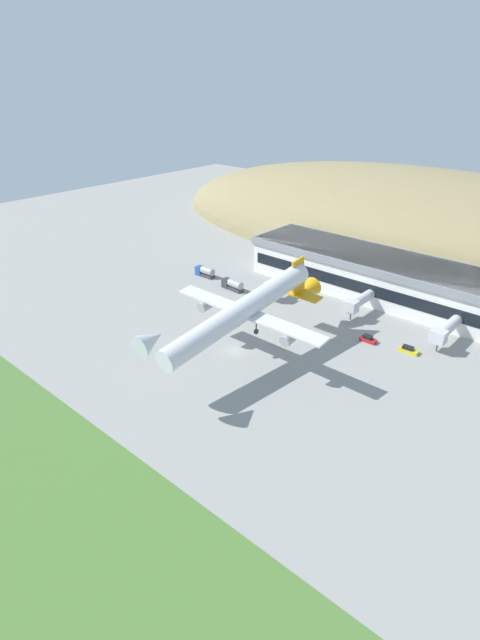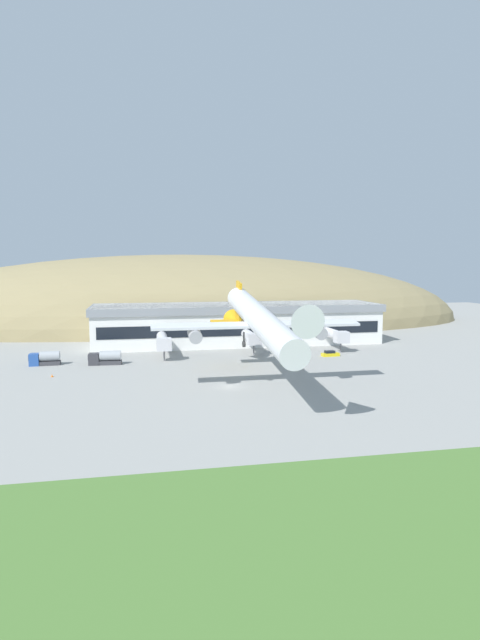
# 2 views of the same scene
# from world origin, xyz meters

# --- Properties ---
(ground_plane) EXTENTS (349.64, 349.64, 0.00)m
(ground_plane) POSITION_xyz_m (0.00, 0.00, 0.00)
(ground_plane) COLOR gray
(grass_strip_foreground) EXTENTS (314.68, 29.37, 0.08)m
(grass_strip_foreground) POSITION_xyz_m (0.00, -50.63, 0.04)
(grass_strip_foreground) COLOR #4C7533
(grass_strip_foreground) RESTS_ON ground_plane
(hill_backdrop) EXTENTS (224.30, 85.91, 52.08)m
(hill_backdrop) POSITION_xyz_m (-0.10, 101.86, 0.00)
(hill_backdrop) COLOR #8E7F56
(hill_backdrop) RESTS_ON ground_plane
(terminal_building) EXTENTS (80.61, 20.06, 11.18)m
(terminal_building) POSITION_xyz_m (11.19, 49.96, 6.33)
(terminal_building) COLOR white
(terminal_building) RESTS_ON ground_plane
(jetway_0) EXTENTS (3.38, 15.21, 5.43)m
(jetway_0) POSITION_xyz_m (-10.63, 32.06, 3.99)
(jetway_0) COLOR silver
(jetway_0) RESTS_ON ground_plane
(jetway_1) EXTENTS (3.38, 11.50, 5.43)m
(jetway_1) POSITION_xyz_m (11.55, 34.04, 3.99)
(jetway_1) COLOR silver
(jetway_1) RESTS_ON ground_plane
(jetway_2) EXTENTS (3.38, 12.39, 5.43)m
(jetway_2) POSITION_xyz_m (34.05, 33.56, 3.99)
(jetway_2) COLOR silver
(jetway_2) RESTS_ON ground_plane
(cargo_airplane) EXTENTS (38.03, 52.58, 11.85)m
(cargo_airplane) POSITION_xyz_m (4.92, -2.23, 12.37)
(cargo_airplane) COLOR silver
(service_car_0) EXTENTS (4.38, 1.93, 1.40)m
(service_car_0) POSITION_xyz_m (29.52, 25.57, 0.58)
(service_car_0) COLOR gold
(service_car_0) RESTS_ON ground_plane
(service_car_1) EXTENTS (3.83, 1.74, 1.60)m
(service_car_1) POSITION_xyz_m (20.41, 23.84, 0.66)
(service_car_1) COLOR #B21E1E
(service_car_1) RESTS_ON ground_plane
(fuel_truck) EXTENTS (7.30, 2.72, 3.10)m
(fuel_truck) POSITION_xyz_m (-23.74, 25.59, 1.48)
(fuel_truck) COLOR #333338
(fuel_truck) RESTS_ON ground_plane
(box_truck) EXTENTS (6.60, 2.41, 3.12)m
(box_truck) POSITION_xyz_m (-36.89, 27.53, 1.50)
(box_truck) COLOR #264C99
(box_truck) RESTS_ON ground_plane
(traffic_cone_0) EXTENTS (0.52, 0.52, 0.58)m
(traffic_cone_0) POSITION_xyz_m (-33.36, 14.83, 0.28)
(traffic_cone_0) COLOR orange
(traffic_cone_0) RESTS_ON ground_plane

